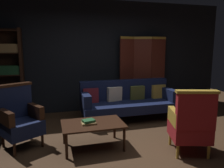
{
  "coord_description": "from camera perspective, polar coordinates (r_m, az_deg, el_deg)",
  "views": [
    {
      "loc": [
        -1.12,
        -3.13,
        1.66
      ],
      "look_at": [
        0.0,
        0.8,
        0.95
      ],
      "focal_mm": 35.17,
      "sensor_mm": 36.0,
      "label": 1
    }
  ],
  "objects": [
    {
      "name": "ground_plane",
      "position": [
        3.72,
        3.52,
        -16.69
      ],
      "size": [
        10.0,
        10.0,
        0.0
      ],
      "primitive_type": "plane",
      "color": "#3D2819"
    },
    {
      "name": "velvet_couch",
      "position": [
        5.03,
        4.0,
        -4.03
      ],
      "size": [
        2.12,
        0.78,
        0.88
      ],
      "color": "black",
      "rests_on": "ground_plane"
    },
    {
      "name": "book_tan_leather",
      "position": [
        3.62,
        -6.11,
        -10.01
      ],
      "size": [
        0.23,
        0.18,
        0.03
      ],
      "primitive_type": "cube",
      "rotation": [
        0.0,
        0.0,
        0.0
      ],
      "color": "#9E7A47",
      "rests_on": "coffee_table"
    },
    {
      "name": "armchair_gilt_accent",
      "position": [
        3.62,
        19.85,
        -9.61
      ],
      "size": [
        0.72,
        0.72,
        1.04
      ],
      "color": "#B78E33",
      "rests_on": "ground_plane"
    },
    {
      "name": "coffee_table",
      "position": [
        3.66,
        -5.0,
        -10.77
      ],
      "size": [
        1.0,
        0.64,
        0.42
      ],
      "color": "black",
      "rests_on": "ground_plane"
    },
    {
      "name": "bookshelf",
      "position": [
        5.46,
        -26.68,
        2.48
      ],
      "size": [
        0.9,
        0.32,
        2.05
      ],
      "color": "black",
      "rests_on": "ground_plane"
    },
    {
      "name": "back_wall",
      "position": [
        5.7,
        -4.57,
        7.19
      ],
      "size": [
        7.2,
        0.1,
        2.8
      ],
      "primitive_type": "cube",
      "color": "black",
      "rests_on": "ground_plane"
    },
    {
      "name": "book_green_cloth",
      "position": [
        3.6,
        -6.12,
        -9.5
      ],
      "size": [
        0.22,
        0.19,
        0.04
      ],
      "primitive_type": "cube",
      "rotation": [
        0.0,
        0.0,
        0.26
      ],
      "color": "#1E4C28",
      "rests_on": "book_tan_leather"
    },
    {
      "name": "armchair_wing_left",
      "position": [
        3.97,
        -22.92,
        -8.07
      ],
      "size": [
        0.79,
        0.79,
        1.04
      ],
      "color": "black",
      "rests_on": "ground_plane"
    },
    {
      "name": "folding_screen",
      "position": [
        5.88,
        7.92,
        3.16
      ],
      "size": [
        1.31,
        0.22,
        1.9
      ],
      "color": "#5B2319",
      "rests_on": "ground_plane"
    }
  ]
}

